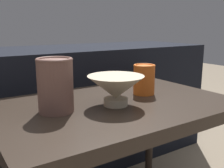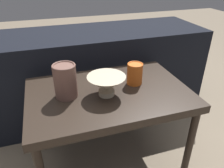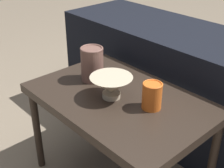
# 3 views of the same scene
# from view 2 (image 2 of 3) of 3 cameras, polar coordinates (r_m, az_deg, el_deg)

# --- Properties ---
(ground_plane) EXTENTS (8.00, 8.00, 0.00)m
(ground_plane) POSITION_cam_2_polar(r_m,az_deg,el_deg) (1.39, -0.71, -19.36)
(ground_plane) COLOR #7F705B
(table) EXTENTS (0.79, 0.52, 0.49)m
(table) POSITION_cam_2_polar(r_m,az_deg,el_deg) (1.10, -0.84, -4.04)
(table) COLOR #2D231C
(table) RESTS_ON ground_plane
(couch_backdrop) EXTENTS (1.70, 0.50, 0.63)m
(couch_backdrop) POSITION_cam_2_polar(r_m,az_deg,el_deg) (1.64, -6.61, 2.67)
(couch_backdrop) COLOR black
(couch_backdrop) RESTS_ON ground_plane
(bowl) EXTENTS (0.18, 0.18, 0.10)m
(bowl) POSITION_cam_2_polar(r_m,az_deg,el_deg) (1.02, -1.45, 0.02)
(bowl) COLOR #C1B293
(bowl) RESTS_ON table
(vase_textured_left) EXTENTS (0.11, 0.11, 0.16)m
(vase_textured_left) POSITION_cam_2_polar(r_m,az_deg,el_deg) (1.01, -12.13, 0.93)
(vase_textured_left) COLOR brown
(vase_textured_left) RESTS_ON table
(vase_colorful_right) EXTENTS (0.08, 0.08, 0.11)m
(vase_colorful_right) POSITION_cam_2_polar(r_m,az_deg,el_deg) (1.12, 5.97, 2.80)
(vase_colorful_right) COLOR orange
(vase_colorful_right) RESTS_ON table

